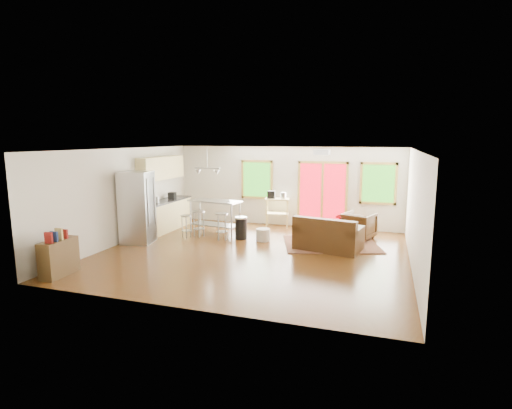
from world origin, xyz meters
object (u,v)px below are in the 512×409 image
(loveseat, at_px, (328,237))
(island, at_px, (215,211))
(refrigerator, at_px, (138,207))
(kitchen_cart, at_px, (276,202))
(coffee_table, at_px, (342,230))
(armchair, at_px, (359,224))
(ottoman, at_px, (314,229))
(rug, at_px, (331,244))

(loveseat, height_order, island, island)
(refrigerator, relative_size, island, 1.18)
(island, bearing_deg, kitchen_cart, 43.15)
(loveseat, relative_size, coffee_table, 1.74)
(coffee_table, bearing_deg, island, -176.92)
(armchair, height_order, island, island)
(ottoman, height_order, kitchen_cart, kitchen_cart)
(refrigerator, distance_m, island, 2.31)
(refrigerator, bearing_deg, ottoman, 16.05)
(rug, height_order, ottoman, ottoman)
(refrigerator, xyz_separation_m, kitchen_cart, (3.11, 3.13, -0.18))
(loveseat, bearing_deg, refrigerator, -159.18)
(island, bearing_deg, rug, -3.68)
(armchair, relative_size, ottoman, 1.32)
(rug, xyz_separation_m, coffee_table, (0.26, 0.43, 0.30))
(refrigerator, xyz_separation_m, island, (1.56, 1.68, -0.29))
(coffee_table, height_order, refrigerator, refrigerator)
(loveseat, height_order, kitchen_cart, kitchen_cart)
(refrigerator, bearing_deg, armchair, 10.73)
(ottoman, bearing_deg, armchair, 0.71)
(coffee_table, distance_m, island, 3.82)
(refrigerator, bearing_deg, kitchen_cart, 34.10)
(coffee_table, height_order, armchair, armchair)
(coffee_table, bearing_deg, rug, -120.73)
(loveseat, bearing_deg, armchair, 76.37)
(loveseat, height_order, refrigerator, refrigerator)
(ottoman, height_order, refrigerator, refrigerator)
(loveseat, distance_m, coffee_table, 1.06)
(ottoman, bearing_deg, island, -168.08)
(armchair, bearing_deg, kitchen_cart, 3.19)
(armchair, bearing_deg, ottoman, 20.90)
(rug, bearing_deg, coffee_table, 59.27)
(armchair, relative_size, kitchen_cart, 0.71)
(rug, height_order, island, island)
(coffee_table, xyz_separation_m, island, (-3.80, -0.20, 0.38))
(coffee_table, bearing_deg, loveseat, -104.16)
(loveseat, relative_size, refrigerator, 0.91)
(refrigerator, bearing_deg, loveseat, -1.51)
(coffee_table, relative_size, armchair, 1.23)
(island, distance_m, kitchen_cart, 2.12)
(ottoman, xyz_separation_m, kitchen_cart, (-1.37, 0.83, 0.59))
(rug, distance_m, coffee_table, 0.59)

